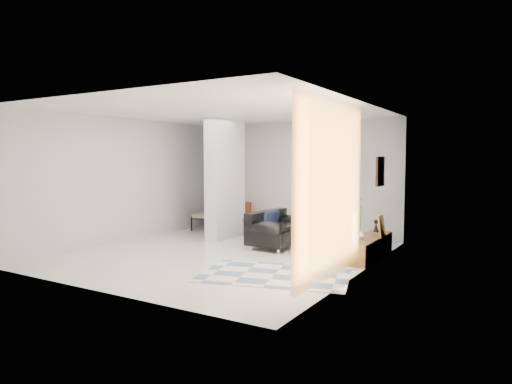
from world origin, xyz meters
The scene contains 17 objects.
floor centered at (0.00, 0.00, 0.00)m, with size 6.00×6.00×0.00m, color beige.
ceiling centered at (0.00, 0.00, 2.80)m, with size 6.00×6.00×0.00m, color white.
wall_back centered at (0.00, 3.00, 1.40)m, with size 6.00×6.00×0.00m, color #AEB0B3.
wall_front centered at (0.00, -3.00, 1.40)m, with size 6.00×6.00×0.00m, color #AEB0B3.
wall_left centered at (-2.75, 0.00, 1.40)m, with size 6.00×6.00×0.00m, color #AEB0B3.
wall_right centered at (2.75, 0.00, 1.40)m, with size 6.00×6.00×0.00m, color #AEB0B3.
partition_column centered at (-1.10, 1.60, 1.40)m, with size 0.35×1.20×2.80m, color silver.
hallway_door centered at (-2.10, 2.96, 1.02)m, with size 0.85×0.06×2.04m, color silver.
curtain centered at (2.67, -1.15, 1.45)m, with size 2.55×2.55×0.00m, color gold.
wall_art centered at (2.72, 1.12, 1.65)m, with size 0.04×0.45×0.55m, color #391C0F.
media_console centered at (2.52, 1.12, 0.20)m, with size 0.45×1.79×0.80m.
loveseat centered at (0.51, 1.20, 0.36)m, with size 0.93×1.51×0.76m.
daybed centered at (-1.51, 2.47, 0.41)m, with size 2.06×1.06×0.77m.
area_rug centered at (1.60, -0.90, 0.01)m, with size 2.38×1.58×0.01m, color beige.
cylinder_lamp centered at (2.50, 0.36, 0.68)m, with size 0.10×0.10×0.55m, color white.
bronze_figurine centered at (2.47, 1.80, 0.52)m, with size 0.12×0.12×0.25m, color black, non-canonical shape.
vase centered at (2.47, 0.79, 0.49)m, with size 0.17×0.17×0.18m, color silver.
Camera 1 is at (5.07, -7.32, 1.89)m, focal length 32.00 mm.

